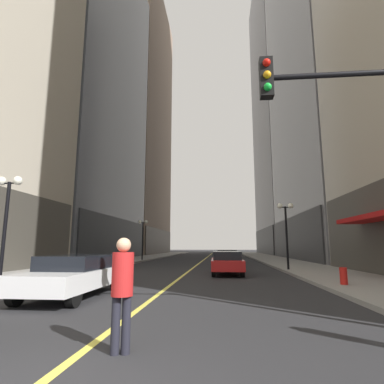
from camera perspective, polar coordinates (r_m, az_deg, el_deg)
The scene contains 17 objects.
ground_plane at distance 38.40m, azimuth 2.22°, elevation -12.31°, with size 200.00×200.00×0.00m, color #262628.
sidewalk_left at distance 39.73m, azimuth -10.01°, elevation -11.99°, with size 4.50×78.00×0.15m, color gray.
sidewalk_right at distance 38.82m, azimuth 14.74°, elevation -11.87°, with size 4.50×78.00×0.15m, color gray.
lane_centre_stripe at distance 38.40m, azimuth 2.22°, elevation -12.31°, with size 0.16×70.00×0.01m, color #E5D64C.
building_left_mid at distance 47.75m, azimuth -21.22°, elevation 16.94°, with size 15.24×24.00×45.44m.
building_left_far at distance 71.26m, azimuth -9.70°, elevation 12.91°, with size 10.39×26.00×58.36m.
building_right_far at distance 71.14m, azimuth 16.79°, elevation 14.89°, with size 11.40×26.00×62.07m.
storefront_awning_right at distance 17.30m, azimuth 31.21°, elevation -3.95°, with size 1.60×6.74×3.12m.
car_white at distance 11.21m, azimuth -20.68°, elevation -13.91°, with size 1.91×4.79×1.32m.
car_red at distance 18.59m, azimuth 6.40°, elevation -12.63°, with size 1.84×4.78×1.32m.
car_maroon at distance 26.05m, azimuth 6.33°, elevation -11.84°, with size 1.88×4.27×1.32m.
pedestrian_in_red_jacket at distance 5.22m, azimuth -12.69°, elevation -16.23°, with size 0.40×0.40×1.76m.
traffic_light_near_right at distance 7.35m, azimuth 30.99°, elevation 8.30°, with size 3.43×0.35×5.65m.
street_lamp_left_near at distance 14.54m, azimuth -30.84°, elevation -2.06°, with size 1.06×0.36×4.43m.
street_lamp_left_far at distance 34.57m, azimuth -9.02°, elevation -7.07°, with size 1.06×0.36×4.43m.
street_lamp_right_mid at distance 21.34m, azimuth 16.88°, elevation -5.09°, with size 1.06×0.36×4.43m.
fire_hydrant_right at distance 13.86m, azimuth 26.11°, elevation -13.99°, with size 0.28×0.28×0.80m, color red.
Camera 1 is at (2.19, -3.31, 1.63)m, focal length 29.02 mm.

